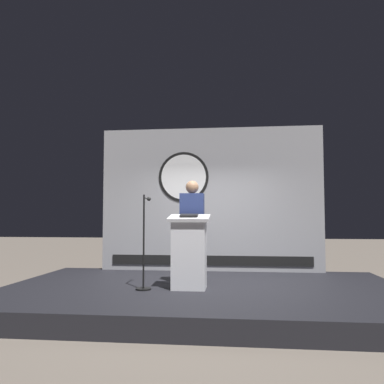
{
  "coord_description": "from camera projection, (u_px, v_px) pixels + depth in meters",
  "views": [
    {
      "loc": [
        0.55,
        -6.45,
        1.42
      ],
      "look_at": [
        -0.2,
        0.15,
        1.83
      ],
      "focal_mm": 37.19,
      "sensor_mm": 36.0,
      "label": 1
    }
  ],
  "objects": [
    {
      "name": "microphone_stand",
      "position": [
        144.0,
        256.0,
        6.17
      ],
      "size": [
        0.24,
        0.5,
        1.46
      ],
      "color": "black",
      "rests_on": "stage_platform"
    },
    {
      "name": "stage_platform",
      "position": [
        203.0,
        296.0,
        6.38
      ],
      "size": [
        6.4,
        4.0,
        0.3
      ],
      "primitive_type": "cube",
      "color": "black",
      "rests_on": "ground"
    },
    {
      "name": "speaker_person",
      "position": [
        192.0,
        231.0,
        6.69
      ],
      "size": [
        0.4,
        0.26,
        1.73
      ],
      "color": "black",
      "rests_on": "stage_platform"
    },
    {
      "name": "ground_plane",
      "position": [
        203.0,
        305.0,
        6.37
      ],
      "size": [
        40.0,
        40.0,
        0.0
      ],
      "primitive_type": "plane",
      "color": "#6B6056"
    },
    {
      "name": "banner_display",
      "position": [
        210.0,
        199.0,
        8.31
      ],
      "size": [
        4.61,
        0.12,
        2.99
      ],
      "color": "#9E9EA3",
      "rests_on": "stage_platform"
    },
    {
      "name": "podium",
      "position": [
        189.0,
        252.0,
        6.2
      ],
      "size": [
        0.64,
        0.5,
        1.17
      ],
      "color": "silver",
      "rests_on": "stage_platform"
    }
  ]
}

